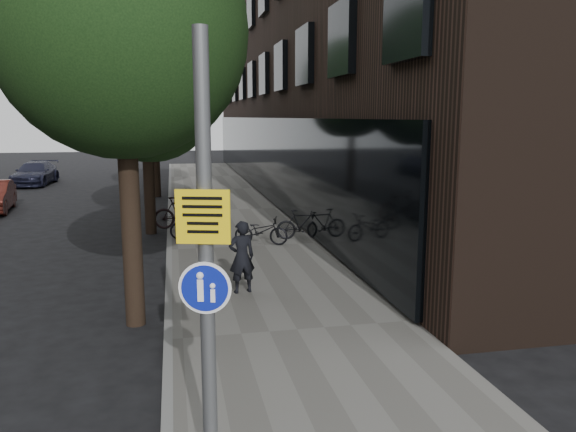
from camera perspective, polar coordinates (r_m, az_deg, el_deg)
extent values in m
cube|color=#63615B|center=(16.49, -4.12, -3.26)|extent=(4.50, 60.00, 0.12)
cube|color=slate|center=(16.36, -11.97, -3.55)|extent=(0.15, 60.00, 0.13)
cube|color=black|center=(30.20, 9.06, 19.76)|extent=(12.00, 40.00, 18.00)
cylinder|color=black|center=(10.68, -15.57, -2.48)|extent=(0.36, 0.36, 3.20)
sphere|color=black|center=(10.54, -16.56, 17.56)|extent=(4.40, 4.40, 4.40)
sphere|color=black|center=(11.23, -13.88, 12.06)|extent=(2.64, 2.64, 2.64)
cylinder|color=black|center=(19.06, -13.92, 2.98)|extent=(0.36, 0.36, 3.20)
sphere|color=black|center=(18.99, -14.40, 14.13)|extent=(5.00, 5.00, 5.00)
sphere|color=black|center=(19.72, -12.99, 11.11)|extent=(3.00, 3.00, 3.00)
cylinder|color=black|center=(28.02, -13.25, 5.18)|extent=(0.36, 0.36, 3.20)
sphere|color=black|center=(27.96, -13.56, 12.76)|extent=(5.00, 5.00, 5.00)
sphere|color=black|center=(28.72, -12.62, 10.72)|extent=(3.00, 3.00, 3.00)
cylinder|color=#595B5E|center=(5.62, -8.31, -5.02)|extent=(0.15, 0.15, 4.56)
cube|color=gold|center=(5.51, -8.44, 0.08)|extent=(0.52, 0.17, 0.53)
cylinder|color=#0D1B93|center=(5.67, -8.25, -6.99)|extent=(0.45, 0.14, 0.47)
cylinder|color=white|center=(5.67, -8.25, -6.99)|extent=(0.51, 0.15, 0.53)
imported|color=black|center=(12.03, -4.72, -4.17)|extent=(0.63, 0.48, 1.57)
imported|color=black|center=(16.54, -2.75, -1.51)|extent=(1.68, 1.04, 0.83)
imported|color=black|center=(17.26, 1.36, -0.87)|extent=(1.58, 0.64, 0.92)
imported|color=black|center=(17.66, -9.35, -0.87)|extent=(1.69, 0.83, 0.85)
imported|color=black|center=(19.16, -10.86, 0.30)|extent=(1.87, 0.80, 1.09)
imported|color=#1C1E33|center=(35.25, -24.30, 3.96)|extent=(2.09, 4.59, 1.30)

